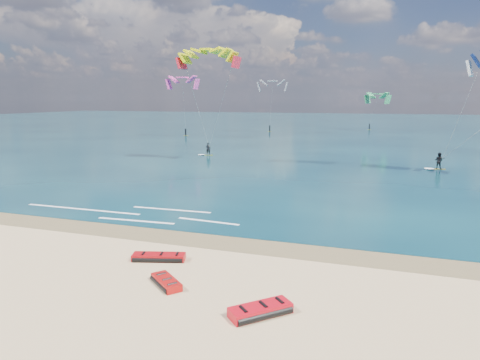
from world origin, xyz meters
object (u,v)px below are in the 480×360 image
Objects in this scene: packed_kite_right at (260,315)px; kitesurfer_far at (479,103)px; packed_kite_left at (159,260)px; kitesurfer_main at (208,101)px; packed_kite_mid at (166,285)px.

packed_kite_right is 0.18× the size of kitesurfer_far.
kitesurfer_far is at bearing 25.37° from packed_kite_right.
packed_kite_left is 0.19× the size of kitesurfer_main.
kitesurfer_far is (12.61, 33.85, 7.06)m from packed_kite_right.
packed_kite_right is 39.60m from kitesurfer_main.
packed_kite_left is 34.24m from kitesurfer_main.
packed_kite_mid is 4.45m from packed_kite_right.
packed_kite_right is at bearing -120.65° from kitesurfer_far.
packed_kite_mid is (1.65, -2.39, 0.00)m from packed_kite_left.
kitesurfer_main is (-10.47, 31.79, 7.25)m from packed_kite_left.
kitesurfer_far is (29.03, -1.45, -0.19)m from kitesurfer_main.
kitesurfer_main reaches higher than kitesurfer_far.
packed_kite_right is 0.17× the size of kitesurfer_main.
packed_kite_left is at bearing 164.17° from packed_kite_mid.
packed_kite_left reaches higher than packed_kite_mid.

